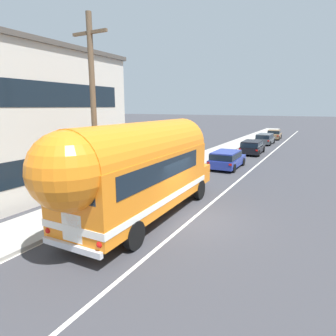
# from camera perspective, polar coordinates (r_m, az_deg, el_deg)

# --- Properties ---
(ground_plane) EXTENTS (300.00, 300.00, 0.00)m
(ground_plane) POSITION_cam_1_polar(r_m,az_deg,el_deg) (12.48, 4.63, -10.23)
(ground_plane) COLOR #38383D
(lane_markings) EXTENTS (3.91, 80.00, 0.01)m
(lane_markings) POSITION_cam_1_polar(r_m,az_deg,el_deg) (23.93, 12.49, 0.41)
(lane_markings) COLOR silver
(lane_markings) RESTS_ON ground
(sidewalk_slab) EXTENTS (2.67, 90.00, 0.15)m
(sidewalk_slab) POSITION_cam_1_polar(r_m,az_deg,el_deg) (23.24, 3.10, 0.51)
(sidewalk_slab) COLOR #9E9B93
(sidewalk_slab) RESTS_ON ground
(utility_pole) EXTENTS (1.80, 0.24, 8.50)m
(utility_pole) POSITION_cam_1_polar(r_m,az_deg,el_deg) (13.08, -14.50, 10.37)
(utility_pole) COLOR brown
(utility_pole) RESTS_ON ground
(painted_bus) EXTENTS (2.75, 10.61, 4.12)m
(painted_bus) POSITION_cam_1_polar(r_m,az_deg,el_deg) (11.67, -6.01, 0.02)
(painted_bus) COLOR orange
(painted_bus) RESTS_ON ground
(car_lead) EXTENTS (2.07, 4.35, 1.37)m
(car_lead) POSITION_cam_1_polar(r_m,az_deg,el_deg) (22.82, 11.56, 1.88)
(car_lead) COLOR navy
(car_lead) RESTS_ON ground
(car_second) EXTENTS (2.07, 4.54, 1.37)m
(car_second) POSITION_cam_1_polar(r_m,az_deg,el_deg) (30.40, 16.37, 4.14)
(car_second) COLOR black
(car_second) RESTS_ON ground
(car_third) EXTENTS (1.95, 4.32, 1.37)m
(car_third) POSITION_cam_1_polar(r_m,az_deg,el_deg) (38.74, 18.68, 5.61)
(car_third) COLOR #474C51
(car_third) RESTS_ON ground
(car_fourth) EXTENTS (2.03, 4.40, 1.37)m
(car_fourth) POSITION_cam_1_polar(r_m,az_deg,el_deg) (45.58, 20.29, 6.30)
(car_fourth) COLOR olive
(car_fourth) RESTS_ON ground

